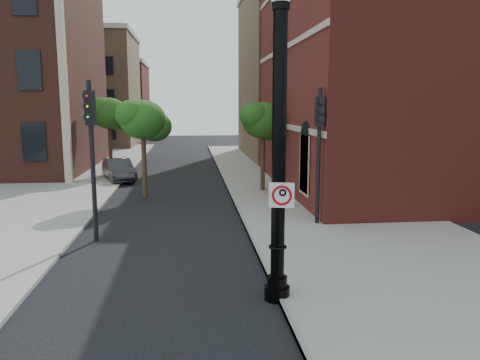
{
  "coord_description": "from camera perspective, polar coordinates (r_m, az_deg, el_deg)",
  "views": [
    {
      "loc": [
        -0.02,
        -10.74,
        4.62
      ],
      "look_at": [
        1.37,
        2.0,
        2.54
      ],
      "focal_mm": 35.0,
      "sensor_mm": 36.0,
      "label": 1
    }
  ],
  "objects": [
    {
      "name": "street_tree_a",
      "position": [
        23.6,
        -11.68,
        7.08
      ],
      "size": [
        2.69,
        2.43,
        4.84
      ],
      "color": "#311D13",
      "rests_on": "ground"
    },
    {
      "name": "bg_building_tan_b",
      "position": [
        43.84,
        15.59,
        12.0
      ],
      "size": [
        22.0,
        14.0,
        14.0
      ],
      "primitive_type": "cube",
      "color": "#977352",
      "rests_on": "ground"
    },
    {
      "name": "traffic_signal_right",
      "position": [
        17.72,
        9.64,
        5.55
      ],
      "size": [
        0.33,
        0.43,
        5.23
      ],
      "rotation": [
        0.0,
        0.0,
        -0.02
      ],
      "color": "black",
      "rests_on": "ground"
    },
    {
      "name": "sidewalk_right",
      "position": [
        22.07,
        9.77,
        -2.84
      ],
      "size": [
        8.0,
        60.0,
        0.12
      ],
      "primitive_type": "cube",
      "color": "gray",
      "rests_on": "ground"
    },
    {
      "name": "street_tree_b",
      "position": [
        31.79,
        -15.61,
        7.74
      ],
      "size": [
        2.8,
        2.53,
        5.05
      ],
      "color": "#311D13",
      "rests_on": "ground"
    },
    {
      "name": "traffic_signal_left",
      "position": [
        16.24,
        -17.72,
        5.32
      ],
      "size": [
        0.42,
        0.47,
        5.4
      ],
      "rotation": [
        0.0,
        0.0,
        0.32
      ],
      "color": "black",
      "rests_on": "ground"
    },
    {
      "name": "no_parking_sign",
      "position": [
        10.66,
        5.1,
        -1.83
      ],
      "size": [
        0.57,
        0.16,
        0.58
      ],
      "rotation": [
        0.0,
        0.0,
        -0.23
      ],
      "color": "white",
      "rests_on": "ground"
    },
    {
      "name": "sidewalk_left",
      "position": [
        30.46,
        -23.28,
        -0.15
      ],
      "size": [
        10.0,
        50.0,
        0.12
      ],
      "primitive_type": "cube",
      "color": "gray",
      "rests_on": "ground"
    },
    {
      "name": "parked_car",
      "position": [
        29.4,
        -14.56,
        1.21
      ],
      "size": [
        2.65,
        4.31,
        1.34
      ],
      "primitive_type": "imported",
      "rotation": [
        0.0,
        0.0,
        0.33
      ],
      "color": "#2B2B2F",
      "rests_on": "ground"
    },
    {
      "name": "ground",
      "position": [
        11.69,
        -5.78,
        -14.1
      ],
      "size": [
        120.0,
        120.0,
        0.0
      ],
      "primitive_type": "plane",
      "color": "black",
      "rests_on": "ground"
    },
    {
      "name": "lamppost",
      "position": [
        10.71,
        4.74,
        2.24
      ],
      "size": [
        0.61,
        0.61,
        7.2
      ],
      "color": "black",
      "rests_on": "ground"
    },
    {
      "name": "brick_wall_building",
      "position": [
        29.52,
        27.25,
        11.4
      ],
      "size": [
        22.3,
        16.3,
        12.5
      ],
      "color": "maroon",
      "rests_on": "ground"
    },
    {
      "name": "bg_building_tan_a",
      "position": [
        56.06,
        -18.85,
        10.15
      ],
      "size": [
        12.0,
        12.0,
        12.0
      ],
      "primitive_type": "cube",
      "color": "#977352",
      "rests_on": "ground"
    },
    {
      "name": "street_tree_c",
      "position": [
        24.53,
        2.88,
        7.11
      ],
      "size": [
        2.62,
        2.37,
        4.72
      ],
      "color": "#311D13",
      "rests_on": "ground"
    },
    {
      "name": "bg_building_red",
      "position": [
        69.78,
        -16.3,
        9.17
      ],
      "size": [
        12.0,
        12.0,
        10.0
      ],
      "primitive_type": "cube",
      "color": "maroon",
      "rests_on": "ground"
    },
    {
      "name": "utility_pole",
      "position": [
        20.71,
        5.21,
        3.41
      ],
      "size": [
        0.1,
        0.1,
        5.07
      ],
      "primitive_type": "cylinder",
      "color": "#999999",
      "rests_on": "ground"
    },
    {
      "name": "curb_edge",
      "position": [
        21.34,
        -0.5,
        -3.09
      ],
      "size": [
        0.1,
        60.0,
        0.14
      ],
      "primitive_type": "cube",
      "color": "gray",
      "rests_on": "ground"
    }
  ]
}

